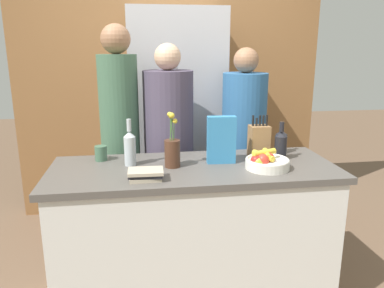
{
  "coord_description": "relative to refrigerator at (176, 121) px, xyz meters",
  "views": [
    {
      "loc": [
        -0.33,
        -2.15,
        1.63
      ],
      "look_at": [
        0.0,
        0.08,
        1.04
      ],
      "focal_mm": 35.0,
      "sensor_mm": 36.0,
      "label": 1
    }
  ],
  "objects": [
    {
      "name": "kitchen_island",
      "position": [
        -0.02,
        -1.2,
        -0.51
      ],
      "size": [
        1.75,
        0.68,
        0.92
      ],
      "color": "silver",
      "rests_on": "ground_plane"
    },
    {
      "name": "back_wall_wood",
      "position": [
        -0.02,
        0.36,
        0.32
      ],
      "size": [
        2.95,
        0.12,
        2.6
      ],
      "color": "olive",
      "rests_on": "ground_plane"
    },
    {
      "name": "refrigerator",
      "position": [
        0.0,
        0.0,
        0.0
      ],
      "size": [
        0.82,
        0.63,
        1.95
      ],
      "color": "#B7B7BC",
      "rests_on": "ground_plane"
    },
    {
      "name": "fruit_bowl",
      "position": [
        0.4,
        -1.3,
        -0.01
      ],
      "size": [
        0.26,
        0.26,
        0.11
      ],
      "color": "silver",
      "rests_on": "kitchen_island"
    },
    {
      "name": "knife_block",
      "position": [
        0.44,
        -1.05,
        0.06
      ],
      "size": [
        0.13,
        0.11,
        0.28
      ],
      "color": "olive",
      "rests_on": "kitchen_island"
    },
    {
      "name": "flower_vase",
      "position": [
        -0.15,
        -1.18,
        0.05
      ],
      "size": [
        0.1,
        0.1,
        0.34
      ],
      "color": "#4C2D1E",
      "rests_on": "kitchen_island"
    },
    {
      "name": "cereal_box",
      "position": [
        0.16,
        -1.14,
        0.1
      ],
      "size": [
        0.18,
        0.07,
        0.3
      ],
      "color": "teal",
      "rests_on": "kitchen_island"
    },
    {
      "name": "coffee_mug",
      "position": [
        -0.59,
        -0.98,
        -0.0
      ],
      "size": [
        0.08,
        0.11,
        0.1
      ],
      "color": "#42664C",
      "rests_on": "kitchen_island"
    },
    {
      "name": "book_stack",
      "position": [
        -0.31,
        -1.39,
        -0.02
      ],
      "size": [
        0.2,
        0.14,
        0.06
      ],
      "color": "#B7A88E",
      "rests_on": "kitchen_island"
    },
    {
      "name": "bottle_oil",
      "position": [
        0.62,
        -0.98,
        0.03
      ],
      "size": [
        0.08,
        0.08,
        0.21
      ],
      "color": "black",
      "rests_on": "kitchen_island"
    },
    {
      "name": "bottle_vinegar",
      "position": [
        0.56,
        -1.13,
        0.05
      ],
      "size": [
        0.08,
        0.08,
        0.25
      ],
      "color": "black",
      "rests_on": "kitchen_island"
    },
    {
      "name": "bottle_wine",
      "position": [
        -0.4,
        -1.11,
        0.06
      ],
      "size": [
        0.07,
        0.07,
        0.29
      ],
      "color": "#B2BCC1",
      "rests_on": "kitchen_island"
    },
    {
      "name": "person_at_sink",
      "position": [
        -0.48,
        -0.61,
        0.06
      ],
      "size": [
        0.28,
        0.28,
        1.79
      ],
      "rotation": [
        0.0,
        0.0,
        -0.46
      ],
      "color": "#383842",
      "rests_on": "ground_plane"
    },
    {
      "name": "person_in_blue",
      "position": [
        -0.12,
        -0.6,
        -0.05
      ],
      "size": [
        0.37,
        0.37,
        1.66
      ],
      "rotation": [
        0.0,
        0.0,
        -0.36
      ],
      "color": "#383842",
      "rests_on": "ground_plane"
    },
    {
      "name": "person_in_red_tee",
      "position": [
        0.48,
        -0.55,
        -0.06
      ],
      "size": [
        0.35,
        0.35,
        1.63
      ],
      "rotation": [
        0.0,
        0.0,
        -0.13
      ],
      "color": "#383842",
      "rests_on": "ground_plane"
    }
  ]
}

